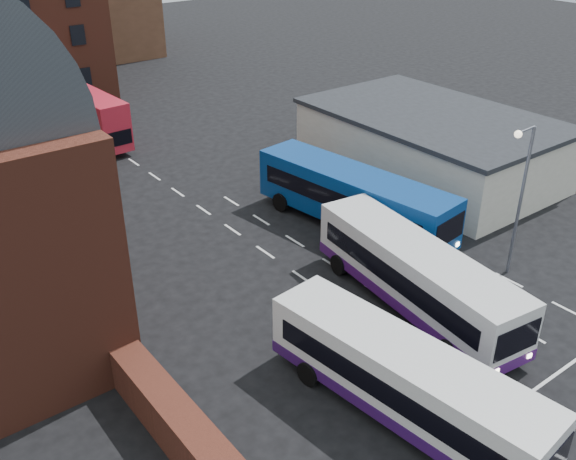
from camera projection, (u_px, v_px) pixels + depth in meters
ground at (439, 371)px, 25.84m from camera, size 180.00×180.00×0.00m
forecourt_wall at (191, 442)px, 21.35m from camera, size 1.20×10.00×1.80m
cream_building at (430, 143)px, 42.66m from camera, size 10.40×16.40×4.25m
bus_white_outbound at (404, 377)px, 22.86m from camera, size 3.76×11.31×3.03m
bus_white_inbound at (416, 273)px, 28.88m from camera, size 4.07×11.92×3.19m
bus_blue at (354, 196)px, 35.83m from camera, size 4.43×12.65×3.38m
bus_red_double at (88, 115)px, 48.16m from camera, size 2.83×9.85×3.90m
street_lamp at (520, 188)px, 30.11m from camera, size 1.60×0.35×7.83m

